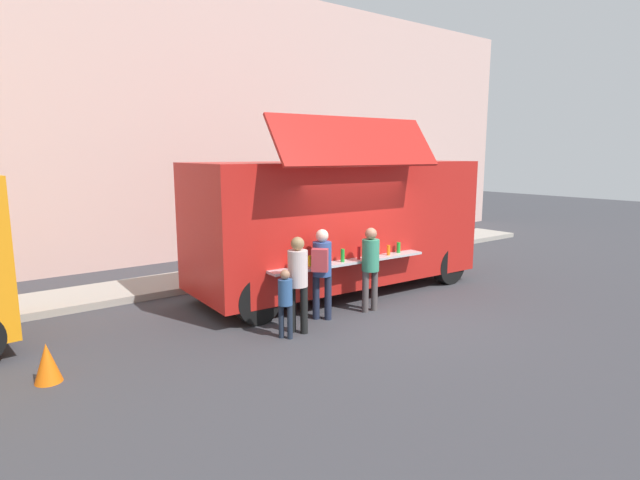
{
  "coord_description": "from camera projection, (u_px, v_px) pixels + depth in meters",
  "views": [
    {
      "loc": [
        -6.62,
        -6.54,
        3.07
      ],
      "look_at": [
        -0.31,
        1.7,
        1.3
      ],
      "focal_mm": 28.45,
      "sensor_mm": 36.0,
      "label": 1
    }
  ],
  "objects": [
    {
      "name": "curb_strip",
      "position": [
        122.0,
        291.0,
        11.17
      ],
      "size": [
        28.0,
        1.6,
        0.15
      ],
      "primitive_type": "cube",
      "color": "#9E998E",
      "rests_on": "ground"
    },
    {
      "name": "customer_mid_with_backpack",
      "position": [
        322.0,
        265.0,
        9.32
      ],
      "size": [
        0.53,
        0.53,
        1.71
      ],
      "rotation": [
        0.0,
        0.0,
        0.76
      ],
      "color": "#1D2439",
      "rests_on": "ground"
    },
    {
      "name": "customer_front_ordering",
      "position": [
        370.0,
        262.0,
        9.84
      ],
      "size": [
        0.35,
        0.34,
        1.67
      ],
      "rotation": [
        0.0,
        0.0,
        1.46
      ],
      "color": "#4D4445",
      "rests_on": "ground"
    },
    {
      "name": "trash_bin",
      "position": [
        393.0,
        237.0,
        15.72
      ],
      "size": [
        0.6,
        0.6,
        1.03
      ],
      "primitive_type": "cylinder",
      "color": "#2D643A",
      "rests_on": "ground"
    },
    {
      "name": "food_truck_main",
      "position": [
        338.0,
        221.0,
        11.26
      ],
      "size": [
        6.63,
        3.2,
        3.77
      ],
      "rotation": [
        0.0,
        0.0,
        -0.05
      ],
      "color": "red",
      "rests_on": "ground"
    },
    {
      "name": "building_behind",
      "position": [
        108.0,
        120.0,
        14.16
      ],
      "size": [
        32.0,
        2.4,
        7.99
      ],
      "primitive_type": "cube",
      "color": "beige",
      "rests_on": "ground"
    },
    {
      "name": "customer_rear_waiting",
      "position": [
        298.0,
        276.0,
        8.65
      ],
      "size": [
        0.34,
        0.34,
        1.69
      ],
      "rotation": [
        0.0,
        0.0,
        0.58
      ],
      "color": "black",
      "rests_on": "ground"
    },
    {
      "name": "child_near_queue",
      "position": [
        285.0,
        298.0,
        8.43
      ],
      "size": [
        0.24,
        0.24,
        1.18
      ],
      "rotation": [
        0.0,
        0.0,
        0.61
      ],
      "color": "#1D2535",
      "rests_on": "ground"
    },
    {
      "name": "ground_plane",
      "position": [
        388.0,
        318.0,
        9.6
      ],
      "size": [
        60.0,
        60.0,
        0.0
      ],
      "primitive_type": "plane",
      "color": "#38383D"
    },
    {
      "name": "traffic_cone_orange",
      "position": [
        47.0,
        363.0,
        6.85
      ],
      "size": [
        0.36,
        0.36,
        0.55
      ],
      "primitive_type": "cone",
      "color": "orange",
      "rests_on": "ground"
    }
  ]
}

